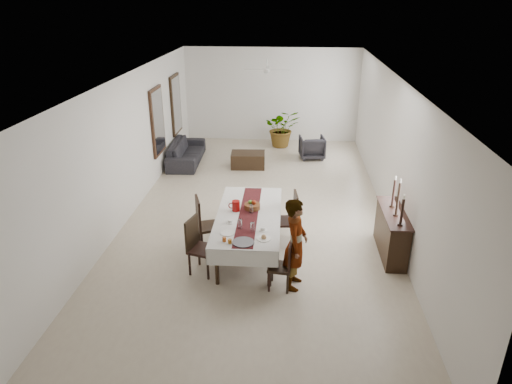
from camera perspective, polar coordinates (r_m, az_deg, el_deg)
The scene contains 86 objects.
floor at distance 10.97m, azimuth 0.30°, elevation -2.57°, with size 6.00×12.00×0.00m, color beige.
ceiling at distance 9.98m, azimuth 0.34°, elevation 14.15°, with size 6.00×12.00×0.02m, color white.
wall_back at distance 16.16m, azimuth 1.95°, elevation 12.01°, with size 6.00×0.02×3.20m, color silver.
wall_front at distance 5.06m, azimuth -5.01°, elevation -16.26°, with size 6.00×0.02×3.20m, color silver.
wall_left at distance 10.99m, azimuth -15.56°, elevation 5.59°, with size 0.02×12.00×3.20m, color silver.
wall_right at distance 10.58m, azimuth 16.79°, elevation 4.76°, with size 0.02×12.00×3.20m, color silver.
dining_table_top at distance 9.06m, azimuth -0.94°, elevation -3.05°, with size 1.07×2.56×0.05m, color black.
table_leg_fl at distance 8.26m, azimuth -4.91°, elevation -9.21°, with size 0.07×0.07×0.75m, color black.
table_leg_fr at distance 8.18m, azimuth 1.71°, elevation -9.48°, with size 0.07×0.07×0.75m, color black.
table_leg_bl at distance 10.37m, azimuth -2.97°, elevation -1.94°, with size 0.07×0.07×0.75m, color black.
table_leg_br at distance 10.30m, azimuth 2.24°, elevation -2.09°, with size 0.07×0.07×0.75m, color black.
tablecloth_top at distance 9.04m, azimuth -0.94°, elevation -2.87°, with size 1.26×2.76×0.01m, color silver.
tablecloth_drape_left at distance 9.18m, azimuth -4.83°, elevation -3.61°, with size 0.01×2.76×0.32m, color white.
tablecloth_drape_right at distance 9.09m, azimuth 3.01°, elevation -3.85°, with size 0.01×2.76×0.32m, color silver.
tablecloth_drape_near at distance 7.92m, azimuth -1.75°, elevation -8.28°, with size 1.26×0.01×0.32m, color white.
tablecloth_drape_far at distance 10.35m, azimuth -0.31°, elevation -0.26°, with size 1.26×0.01×0.32m, color silver.
table_runner at distance 9.04m, azimuth -0.94°, elevation -2.82°, with size 0.37×2.67×0.00m, color #5A191D.
red_pitcher at distance 9.16m, azimuth -2.53°, elevation -1.74°, with size 0.16×0.16×0.21m, color #950D0A.
pitcher_handle at distance 9.17m, azimuth -3.09°, elevation -1.72°, with size 0.13×0.13×0.02m, color #9B100B.
wine_glass_near at distance 8.37m, azimuth -0.45°, elevation -4.41°, with size 0.07×0.07×0.18m, color white.
wine_glass_mid at distance 8.49m, azimuth -1.99°, elevation -4.02°, with size 0.07×0.07×0.18m, color silver.
wine_glass_far at distance 9.04m, azimuth -0.58°, elevation -2.18°, with size 0.07×0.07×0.18m, color silver.
teacup_right at distance 8.44m, azimuth 0.88°, elevation -4.63°, with size 0.10×0.10×0.06m, color white.
saucer_right at distance 8.45m, azimuth 0.88°, elevation -4.78°, with size 0.16×0.16×0.01m, color white.
teacup_left at distance 8.73m, azimuth -3.24°, elevation -3.66°, with size 0.10×0.10×0.06m, color white.
saucer_left at distance 8.74m, azimuth -3.24°, elevation -3.81°, with size 0.16×0.16×0.01m, color white.
plate_near_right at distance 8.17m, azimuth 0.99°, elevation -5.84°, with size 0.26×0.26×0.02m, color white.
bread_near_right at distance 8.15m, azimuth 0.99°, elevation -5.66°, with size 0.10×0.10×0.10m, color tan.
plate_near_left at distance 8.36m, azimuth -3.59°, elevation -5.15°, with size 0.26×0.26×0.02m, color white.
plate_far_left at distance 9.60m, azimuth -2.69°, elevation -1.17°, with size 0.26×0.26×0.02m, color white.
serving_tray at distance 8.05m, azimuth -1.59°, elevation -6.30°, with size 0.38×0.38×0.02m, color #3B3B40.
jam_jar_a at distance 8.03m, azimuth -3.30°, elevation -6.17°, with size 0.07×0.07×0.08m, color #985616.
jam_jar_b at distance 8.10m, azimuth -4.00°, elevation -5.92°, with size 0.07×0.07×0.08m, color #954415.
fruit_basket at distance 9.25m, azimuth -0.48°, elevation -1.81°, with size 0.32×0.32×0.11m, color brown.
fruit_red at distance 9.24m, azimuth -0.27°, elevation -1.31°, with size 0.10×0.10×0.10m, color maroon.
fruit_green at distance 9.25m, azimuth -0.73°, elevation -1.27°, with size 0.09×0.09×0.09m, color #4C8126.
chair_right_near_seat at distance 8.13m, azimuth 3.00°, elevation -9.38°, with size 0.40×0.40×0.05m, color black.
chair_right_near_leg_fl at distance 8.10m, azimuth 3.95°, elevation -11.42°, with size 0.04×0.04×0.39m, color black.
chair_right_near_leg_fr at distance 8.36m, azimuth 4.27°, elevation -10.16°, with size 0.04×0.04×0.39m, color black.
chair_right_near_leg_bl at distance 8.14m, azimuth 1.63°, elevation -11.17°, with size 0.04×0.04×0.39m, color black.
chair_right_near_leg_br at distance 8.40m, azimuth 2.03°, elevation -9.93°, with size 0.04×0.04×0.39m, color black.
chair_right_near_back at distance 7.96m, azimuth 4.34°, elevation -7.87°, with size 0.40×0.04×0.51m, color black.
chair_right_far_seat at distance 9.49m, azimuth 3.62°, elevation -3.68°, with size 0.48×0.48×0.05m, color black.
chair_right_far_leg_fl at distance 9.46m, azimuth 4.88°, elevation -5.60°, with size 0.05×0.05×0.47m, color black.
chair_right_far_leg_fr at distance 9.80m, azimuth 4.60°, elevation -4.49°, with size 0.05×0.05×0.47m, color black.
chair_right_far_leg_bl at distance 9.42m, azimuth 2.52°, elevation -5.66°, with size 0.05×0.05×0.47m, color black.
chair_right_far_leg_br at distance 9.76m, azimuth 2.33°, elevation -4.55°, with size 0.05×0.05×0.47m, color black.
chair_right_far_back at distance 9.37m, azimuth 4.99°, elevation -1.88°, with size 0.48×0.04×0.60m, color black.
chair_left_near_seat at distance 8.56m, azimuth -6.67°, elevation -7.15°, with size 0.46×0.46×0.05m, color black.
chair_left_near_leg_fl at distance 8.91m, azimuth -7.12°, elevation -7.75°, with size 0.05×0.05×0.46m, color black.
chair_left_near_leg_fr at distance 8.63m, azimuth -8.30°, elevation -8.95°, with size 0.05×0.05×0.46m, color black.
chair_left_near_leg_bl at distance 8.76m, azimuth -4.91°, elevation -8.25°, with size 0.05×0.05×0.46m, color black.
chair_left_near_leg_br at distance 8.47m, azimuth -6.03°, elevation -9.49°, with size 0.05×0.05×0.46m, color black.
chair_left_near_back at distance 8.49m, azimuth -8.03°, elevation -5.05°, with size 0.46×0.04×0.59m, color black.
chair_left_far_seat at distance 9.29m, azimuth -5.79°, elevation -4.29°, with size 0.49×0.49×0.06m, color black.
chair_left_far_leg_fl at distance 9.57m, azimuth -7.10°, elevation -5.30°, with size 0.05×0.05×0.48m, color black.
chair_left_far_leg_fr at distance 9.23m, azimuth -6.75°, elevation -6.47°, with size 0.05×0.05×0.48m, color black.
chair_left_far_leg_bl at distance 9.62m, azimuth -4.74°, elevation -5.04°, with size 0.05×0.05×0.48m, color black.
chair_left_far_leg_br at distance 9.28m, azimuth -4.30°, elevation -6.18°, with size 0.05×0.05×0.48m, color black.
chair_left_far_back at distance 9.12m, azimuth -7.25°, elevation -2.60°, with size 0.49×0.04×0.62m, color black.
woman at distance 7.97m, azimuth 4.96°, elevation -6.51°, with size 0.62×0.41×1.70m, color gray.
sideboard_body at distance 9.49m, azimuth 16.56°, elevation -5.02°, with size 0.40×1.49×0.90m, color black.
sideboard_top at distance 9.29m, azimuth 16.89°, elevation -2.51°, with size 0.44×1.55×0.03m, color black.
candlestick_near_base at distance 8.79m, azimuth 17.59°, elevation -3.89°, with size 0.10×0.10×0.03m, color black.
candlestick_near_shaft at distance 8.68m, azimuth 17.80°, elevation -2.34°, with size 0.05×0.05×0.50m, color black.
candlestick_near_candle at distance 8.56m, azimuth 18.03°, elevation -0.60°, with size 0.04×0.04×0.08m, color white.
candlestick_mid_base at distance 9.14m, azimuth 17.09°, elevation -2.75°, with size 0.10×0.10×0.03m, color black.
candlestick_mid_shaft at distance 9.00m, azimuth 17.34°, elevation -0.81°, with size 0.05×0.05×0.65m, color black.
candlestick_mid_candle at distance 8.87m, azimuth 17.62°, elevation 1.33°, with size 0.04×0.04×0.08m, color beige.
candlestick_far_base at distance 9.49m, azimuth 16.63°, elevation -1.69°, with size 0.10×0.10×0.03m, color black.
candlestick_far_shaft at distance 9.38m, azimuth 16.83°, elevation -0.09°, with size 0.05×0.05×0.55m, color black.
candlestick_far_candle at distance 9.26m, azimuth 17.05°, elevation 1.69°, with size 0.04×0.04×0.08m, color silver.
sofa at distance 14.32m, azimuth -8.70°, elevation 4.94°, with size 2.23×0.87×0.65m, color #242226.
armchair at distance 14.63m, azimuth 7.00°, elevation 5.56°, with size 0.75×0.77×0.70m, color #29272C.
coffee_table at distance 13.79m, azimuth -1.01°, elevation 4.04°, with size 1.01×0.67×0.45m, color black.
potted_plant at distance 15.65m, azimuth 3.27°, elevation 8.00°, with size 1.16×1.00×1.29m, color #235421.
mirror_frame_near at distance 12.98m, azimuth -12.22°, elevation 8.62°, with size 0.06×1.05×1.85m, color black.
mirror_glass_near at distance 12.97m, azimuth -12.07°, elevation 8.62°, with size 0.01×0.90×1.70m, color silver.
mirror_frame_far at distance 14.95m, azimuth -9.99°, elevation 10.72°, with size 0.06×1.05×1.85m, color black.
mirror_glass_far at distance 14.94m, azimuth -9.86°, elevation 10.73°, with size 0.01×0.90×1.70m, color silver.
fan_rod at distance 12.96m, azimuth 1.37°, elevation 15.87°, with size 0.04×0.04×0.20m, color white.
fan_hub at distance 12.99m, azimuth 1.36°, elevation 15.00°, with size 0.16×0.16×0.08m, color white.
fan_blade_n at distance 13.33m, azimuth 1.45°, elevation 15.22°, with size 0.10×0.55×0.01m, color silver.
fan_blade_s at distance 12.64m, azimuth 1.26°, elevation 14.76°, with size 0.10×0.55×0.01m, color silver.
fan_blade_e at distance 12.97m, azimuth 2.96°, elevation 14.97°, with size 0.55×0.10×0.01m, color silver.
fan_blade_w at distance 13.01m, azimuth -0.23°, elevation 15.02°, with size 0.55×0.10×0.01m, color white.
Camera 1 is at (0.73, -9.82, 4.83)m, focal length 32.00 mm.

